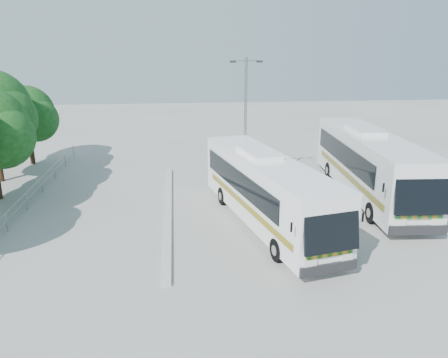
{
  "coord_description": "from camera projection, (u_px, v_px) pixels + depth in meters",
  "views": [
    {
      "loc": [
        -1.76,
        -20.57,
        8.59
      ],
      "look_at": [
        0.89,
        2.88,
        1.44
      ],
      "focal_mm": 35.0,
      "sensor_mm": 36.0,
      "label": 1
    }
  ],
  "objects": [
    {
      "name": "lamppost",
      "position": [
        245.0,
        118.0,
        26.72
      ],
      "size": [
        1.96,
        0.23,
        8.02
      ],
      "rotation": [
        0.0,
        0.0,
        0.02
      ],
      "color": "gray",
      "rests_on": "ground"
    },
    {
      "name": "railing",
      "position": [
        31.0,
        191.0,
        24.75
      ],
      "size": [
        0.06,
        22.0,
        1.0
      ],
      "color": "gray",
      "rests_on": "ground"
    },
    {
      "name": "ground",
      "position": [
        213.0,
        223.0,
        22.24
      ],
      "size": [
        100.0,
        100.0,
        0.0
      ],
      "primitive_type": "plane",
      "color": "#A7A7A2",
      "rests_on": "ground"
    },
    {
      "name": "kerb_divider",
      "position": [
        168.0,
        209.0,
        23.87
      ],
      "size": [
        0.4,
        16.0,
        0.15
      ],
      "primitive_type": "cube",
      "color": "#B2B2AD",
      "rests_on": "ground"
    },
    {
      "name": "tree_far_e",
      "position": [
        28.0,
        113.0,
        32.4
      ],
      "size": [
        4.54,
        4.28,
        5.92
      ],
      "color": "#382314",
      "rests_on": "ground"
    },
    {
      "name": "coach_adjacent",
      "position": [
        369.0,
        163.0,
        25.73
      ],
      "size": [
        3.69,
        13.54,
        3.71
      ],
      "rotation": [
        0.0,
        0.0,
        -0.07
      ],
      "color": "silver",
      "rests_on": "ground"
    },
    {
      "name": "coach_main",
      "position": [
        266.0,
        189.0,
        21.59
      ],
      "size": [
        4.91,
        12.41,
        3.38
      ],
      "rotation": [
        0.0,
        0.0,
        0.21
      ],
      "color": "white",
      "rests_on": "ground"
    }
  ]
}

